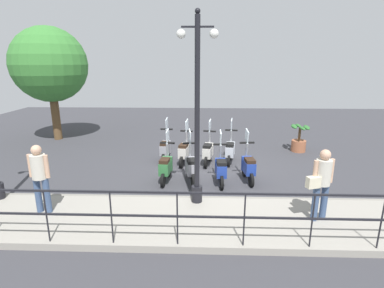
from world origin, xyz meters
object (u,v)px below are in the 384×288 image
(pedestrian_distant, at_px, (40,174))
(potted_palm, at_px, (299,141))
(tree_large, at_px, (50,65))
(scooter_near_2, at_px, (191,167))
(pedestrian_with_bag, at_px, (322,180))
(scooter_far_2, at_px, (185,151))
(scooter_far_0, at_px, (230,150))
(lamp_post_near, at_px, (197,123))
(scooter_far_3, at_px, (166,149))
(scooter_near_1, at_px, (221,168))
(scooter_near_3, at_px, (166,166))
(scooter_far_1, at_px, (208,151))
(scooter_near_0, at_px, (248,166))

(pedestrian_distant, relative_size, potted_palm, 1.50)
(pedestrian_distant, height_order, potted_palm, pedestrian_distant)
(tree_large, relative_size, scooter_near_2, 3.23)
(pedestrian_with_bag, xyz_separation_m, scooter_far_2, (3.98, 3.13, -0.60))
(pedestrian_distant, relative_size, scooter_far_0, 1.03)
(pedestrian_distant, bearing_deg, lamp_post_near, 106.75)
(pedestrian_with_bag, relative_size, scooter_far_0, 1.03)
(lamp_post_near, xyz_separation_m, scooter_far_2, (3.20, 0.49, -1.63))
(lamp_post_near, bearing_deg, scooter_far_3, 18.92)
(pedestrian_with_bag, relative_size, potted_palm, 1.50)
(scooter_near_1, bearing_deg, scooter_far_0, -14.71)
(scooter_far_0, height_order, scooter_far_3, same)
(scooter_near_3, distance_m, scooter_far_0, 2.73)
(tree_large, height_order, scooter_far_3, tree_large)
(scooter_near_2, distance_m, scooter_far_1, 1.70)
(scooter_near_3, height_order, scooter_far_1, same)
(lamp_post_near, xyz_separation_m, potted_palm, (4.92, -3.97, -1.66))
(pedestrian_with_bag, distance_m, scooter_far_1, 4.65)
(lamp_post_near, xyz_separation_m, scooter_near_1, (1.48, -0.67, -1.63))
(scooter_near_0, height_order, scooter_near_3, same)
(potted_palm, relative_size, scooter_far_0, 0.69)
(potted_palm, relative_size, scooter_far_1, 0.69)
(potted_palm, distance_m, scooter_far_2, 4.78)
(scooter_far_0, distance_m, scooter_far_1, 0.80)
(potted_palm, distance_m, scooter_near_1, 4.77)
(tree_large, xyz_separation_m, potted_palm, (-1.61, -10.55, -2.89))
(scooter_near_0, height_order, scooter_near_1, same)
(scooter_near_2, bearing_deg, lamp_post_near, 177.48)
(scooter_near_3, distance_m, scooter_far_3, 1.89)
(scooter_far_1, height_order, scooter_far_3, same)
(scooter_far_2, distance_m, scooter_far_3, 0.75)
(pedestrian_with_bag, distance_m, scooter_near_3, 4.35)
(scooter_near_2, distance_m, scooter_far_3, 2.13)
(scooter_near_0, bearing_deg, scooter_far_2, 47.13)
(scooter_near_1, xyz_separation_m, scooter_near_2, (0.11, 0.87, 0.00))
(tree_large, height_order, scooter_near_0, tree_large)
(potted_palm, distance_m, scooter_near_0, 4.06)
(scooter_near_2, height_order, scooter_far_0, same)
(scooter_near_2, relative_size, scooter_far_1, 1.00)
(scooter_near_3, bearing_deg, lamp_post_near, -143.61)
(tree_large, distance_m, scooter_far_3, 6.82)
(potted_palm, xyz_separation_m, scooter_far_2, (-1.72, 4.46, 0.04))
(pedestrian_with_bag, bearing_deg, scooter_far_1, 12.87)
(scooter_near_1, bearing_deg, scooter_near_0, -76.87)
(scooter_near_0, relative_size, scooter_near_1, 1.00)
(scooter_near_3, distance_m, scooter_far_1, 2.06)
(scooter_near_3, bearing_deg, scooter_far_0, -43.33)
(pedestrian_with_bag, bearing_deg, lamp_post_near, 56.17)
(scooter_near_2, bearing_deg, pedestrian_with_bag, -139.49)
(potted_palm, height_order, scooter_far_1, scooter_far_1)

